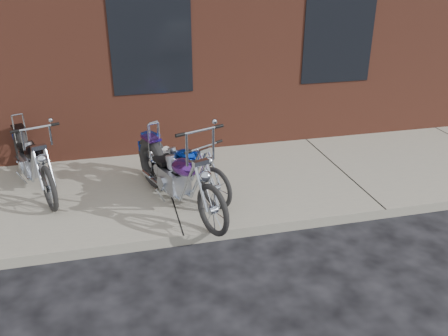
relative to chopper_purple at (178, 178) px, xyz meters
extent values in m
plane|color=black|center=(-0.07, -0.84, -0.60)|extent=(120.00, 120.00, 0.00)
cube|color=gray|center=(-0.07, 0.66, -0.53)|extent=(22.00, 3.00, 0.15)
torus|color=black|center=(-0.22, 0.60, -0.05)|extent=(0.42, 0.80, 0.80)
torus|color=black|center=(0.38, -1.03, -0.09)|extent=(0.32, 0.70, 0.72)
cube|color=gray|center=(0.02, -0.07, -0.06)|extent=(0.44, 0.52, 0.33)
ellipsoid|color=#522180|center=(0.13, -0.36, 0.26)|extent=(0.48, 0.67, 0.34)
cube|color=black|center=(-0.08, 0.20, 0.16)|extent=(0.36, 0.38, 0.07)
cylinder|color=#AFB9C8|center=(0.33, -0.90, 0.20)|extent=(0.15, 0.32, 0.60)
cylinder|color=#AFB9C8|center=(0.28, -0.77, 0.93)|extent=(0.58, 0.24, 0.03)
cylinder|color=#AFB9C8|center=(-0.19, 0.51, 0.37)|extent=(0.03, 0.03, 0.53)
cylinder|color=#AFB9C8|center=(0.06, 0.21, -0.21)|extent=(0.40, 0.95, 0.05)
torus|color=black|center=(-0.18, 1.03, -0.09)|extent=(0.48, 0.69, 0.71)
torus|color=black|center=(0.60, -0.32, -0.13)|extent=(0.38, 0.59, 0.64)
cube|color=gray|center=(0.14, 0.48, -0.10)|extent=(0.44, 0.48, 0.30)
ellipsoid|color=blue|center=(0.28, 0.24, 0.18)|extent=(0.50, 0.60, 0.30)
cube|color=white|center=(0.01, 0.70, 0.09)|extent=(0.34, 0.36, 0.06)
cylinder|color=#AFB9C8|center=(0.54, -0.21, 0.13)|extent=(0.18, 0.27, 0.53)
cylinder|color=#AFB9C8|center=(0.48, -0.11, 0.45)|extent=(0.49, 0.30, 0.03)
cylinder|color=#AFB9C8|center=(-0.14, 0.96, 0.28)|extent=(0.03, 0.03, 0.48)
cylinder|color=#AFB9C8|center=(0.13, 0.73, -0.23)|extent=(0.49, 0.80, 0.05)
torus|color=black|center=(-2.32, 1.73, -0.07)|extent=(0.40, 0.77, 0.76)
torus|color=black|center=(-1.76, 0.17, -0.11)|extent=(0.30, 0.67, 0.69)
cube|color=gray|center=(-2.09, 1.09, -0.08)|extent=(0.42, 0.50, 0.32)
ellipsoid|color=black|center=(-1.99, 0.82, 0.23)|extent=(0.45, 0.64, 0.32)
cube|color=black|center=(-2.18, 1.35, 0.13)|extent=(0.34, 0.36, 0.06)
cylinder|color=#AFB9C8|center=(-1.81, 0.29, 0.17)|extent=(0.14, 0.30, 0.57)
cylinder|color=#AFB9C8|center=(-1.85, 0.42, 0.74)|extent=(0.56, 0.23, 0.03)
cylinder|color=#AFB9C8|center=(-2.29, 1.65, 0.33)|extent=(0.03, 0.03, 0.51)
cylinder|color=#AFB9C8|center=(-2.05, 1.36, -0.22)|extent=(0.37, 0.91, 0.05)
camera|label=1|loc=(-0.82, -6.18, 2.95)|focal=38.00mm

